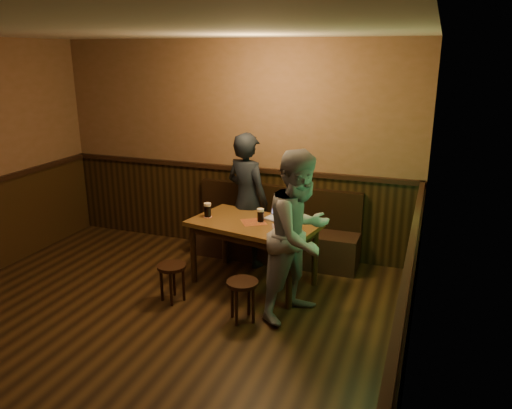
{
  "coord_description": "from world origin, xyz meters",
  "views": [
    {
      "loc": [
        2.54,
        -3.12,
        2.63
      ],
      "look_at": [
        0.75,
        1.84,
        1.01
      ],
      "focal_mm": 35.0,
      "sensor_mm": 36.0,
      "label": 1
    }
  ],
  "objects_px": {
    "pub_table": "(254,231)",
    "pint_right": "(291,223)",
    "bench": "(275,236)",
    "person_grey": "(300,235)",
    "stool_right": "(243,289)",
    "stool_left": "(172,272)",
    "person_suit": "(247,200)",
    "pint_left": "(208,210)",
    "laptop": "(280,214)",
    "pint_mid": "(261,215)"
  },
  "relations": [
    {
      "from": "person_suit",
      "to": "person_grey",
      "type": "height_order",
      "value": "person_grey"
    },
    {
      "from": "pint_mid",
      "to": "person_grey",
      "type": "height_order",
      "value": "person_grey"
    },
    {
      "from": "pint_mid",
      "to": "pint_right",
      "type": "relative_size",
      "value": 0.97
    },
    {
      "from": "person_grey",
      "to": "stool_right",
      "type": "bearing_deg",
      "value": 146.78
    },
    {
      "from": "pint_left",
      "to": "laptop",
      "type": "distance_m",
      "value": 0.86
    },
    {
      "from": "pub_table",
      "to": "laptop",
      "type": "xyz_separation_m",
      "value": [
        0.25,
        0.22,
        0.16
      ]
    },
    {
      "from": "pub_table",
      "to": "pint_mid",
      "type": "bearing_deg",
      "value": 41.43
    },
    {
      "from": "stool_right",
      "to": "pint_right",
      "type": "relative_size",
      "value": 2.66
    },
    {
      "from": "pint_right",
      "to": "pint_mid",
      "type": "bearing_deg",
      "value": 160.39
    },
    {
      "from": "person_suit",
      "to": "pub_table",
      "type": "bearing_deg",
      "value": 139.29
    },
    {
      "from": "pint_left",
      "to": "person_grey",
      "type": "relative_size",
      "value": 0.1
    },
    {
      "from": "stool_left",
      "to": "person_suit",
      "type": "xyz_separation_m",
      "value": [
        0.41,
        1.24,
        0.51
      ]
    },
    {
      "from": "pub_table",
      "to": "pint_left",
      "type": "relative_size",
      "value": 9.02
    },
    {
      "from": "stool_right",
      "to": "laptop",
      "type": "distance_m",
      "value": 1.16
    },
    {
      "from": "pub_table",
      "to": "laptop",
      "type": "height_order",
      "value": "laptop"
    },
    {
      "from": "pub_table",
      "to": "pint_right",
      "type": "relative_size",
      "value": 9.51
    },
    {
      "from": "pint_left",
      "to": "laptop",
      "type": "relative_size",
      "value": 0.46
    },
    {
      "from": "pint_right",
      "to": "bench",
      "type": "bearing_deg",
      "value": 117.18
    },
    {
      "from": "pint_right",
      "to": "laptop",
      "type": "bearing_deg",
      "value": 123.86
    },
    {
      "from": "stool_left",
      "to": "stool_right",
      "type": "bearing_deg",
      "value": -8.59
    },
    {
      "from": "pint_right",
      "to": "stool_left",
      "type": "bearing_deg",
      "value": -152.46
    },
    {
      "from": "stool_left",
      "to": "stool_right",
      "type": "height_order",
      "value": "stool_right"
    },
    {
      "from": "bench",
      "to": "pub_table",
      "type": "bearing_deg",
      "value": -90.0
    },
    {
      "from": "pint_left",
      "to": "pint_mid",
      "type": "relative_size",
      "value": 1.08
    },
    {
      "from": "bench",
      "to": "pint_right",
      "type": "relative_size",
      "value": 13.43
    },
    {
      "from": "pub_table",
      "to": "pint_right",
      "type": "xyz_separation_m",
      "value": [
        0.47,
        -0.1,
        0.18
      ]
    },
    {
      "from": "pint_right",
      "to": "laptop",
      "type": "height_order",
      "value": "laptop"
    },
    {
      "from": "stool_left",
      "to": "laptop",
      "type": "distance_m",
      "value": 1.41
    },
    {
      "from": "stool_right",
      "to": "pint_right",
      "type": "xyz_separation_m",
      "value": [
        0.28,
        0.74,
        0.5
      ]
    },
    {
      "from": "bench",
      "to": "person_grey",
      "type": "bearing_deg",
      "value": -62.81
    },
    {
      "from": "stool_left",
      "to": "laptop",
      "type": "xyz_separation_m",
      "value": [
        0.94,
        0.93,
        0.48
      ]
    },
    {
      "from": "bench",
      "to": "laptop",
      "type": "relative_size",
      "value": 5.9
    },
    {
      "from": "pub_table",
      "to": "pint_right",
      "type": "height_order",
      "value": "pint_right"
    },
    {
      "from": "pub_table",
      "to": "stool_right",
      "type": "distance_m",
      "value": 0.92
    },
    {
      "from": "stool_right",
      "to": "pint_mid",
      "type": "height_order",
      "value": "pint_mid"
    },
    {
      "from": "laptop",
      "to": "stool_right",
      "type": "bearing_deg",
      "value": -77.93
    },
    {
      "from": "stool_left",
      "to": "person_suit",
      "type": "height_order",
      "value": "person_suit"
    },
    {
      "from": "stool_right",
      "to": "pub_table",
      "type": "bearing_deg",
      "value": 102.65
    },
    {
      "from": "laptop",
      "to": "person_grey",
      "type": "relative_size",
      "value": 0.21
    },
    {
      "from": "bench",
      "to": "laptop",
      "type": "height_order",
      "value": "laptop"
    },
    {
      "from": "stool_left",
      "to": "person_suit",
      "type": "relative_size",
      "value": 0.25
    },
    {
      "from": "person_suit",
      "to": "person_grey",
      "type": "bearing_deg",
      "value": 154.02
    },
    {
      "from": "stool_left",
      "to": "person_grey",
      "type": "relative_size",
      "value": 0.24
    },
    {
      "from": "pub_table",
      "to": "person_suit",
      "type": "relative_size",
      "value": 0.91
    },
    {
      "from": "laptop",
      "to": "stool_left",
      "type": "bearing_deg",
      "value": -119.89
    },
    {
      "from": "person_suit",
      "to": "person_grey",
      "type": "distance_m",
      "value": 1.42
    },
    {
      "from": "stool_right",
      "to": "stool_left",
      "type": "bearing_deg",
      "value": 171.41
    },
    {
      "from": "pub_table",
      "to": "laptop",
      "type": "relative_size",
      "value": 4.18
    },
    {
      "from": "bench",
      "to": "person_suit",
      "type": "height_order",
      "value": "person_suit"
    },
    {
      "from": "pub_table",
      "to": "stool_left",
      "type": "xyz_separation_m",
      "value": [
        -0.69,
        -0.71,
        -0.33
      ]
    }
  ]
}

